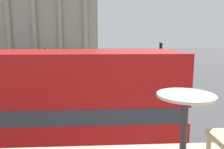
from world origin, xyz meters
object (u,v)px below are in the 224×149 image
object	(u,v)px
double_decker_bus	(20,111)
plaza_building_left	(41,9)
pedestrian_yellow	(30,88)
pedestrian_olive	(80,73)
pedestrian_blue	(88,69)
pedestrian_grey	(169,69)
traffic_light_near	(24,80)
cafe_dining_table	(185,112)
traffic_light_far	(160,54)
traffic_light_mid	(46,66)

from	to	relation	value
double_decker_bus	plaza_building_left	distance (m)	44.56
pedestrian_yellow	pedestrian_olive	bearing A→B (deg)	-117.53
plaza_building_left	pedestrian_olive	distance (m)	30.45
pedestrian_blue	pedestrian_grey	bearing A→B (deg)	-152.24
traffic_light_near	pedestrian_blue	xyz separation A→B (m)	(2.71, 13.79, -1.34)
pedestrian_yellow	pedestrian_grey	bearing A→B (deg)	-148.09
double_decker_bus	cafe_dining_table	distance (m)	5.97
pedestrian_grey	traffic_light_near	bearing A→B (deg)	-124.82
double_decker_bus	pedestrian_grey	xyz separation A→B (m)	(10.71, 18.32, -1.37)
double_decker_bus	traffic_light_far	world-z (taller)	double_decker_bus
traffic_light_far	pedestrian_blue	size ratio (longest dim) A/B	2.33
pedestrian_blue	traffic_light_near	bearing A→B (deg)	110.35
double_decker_bus	traffic_light_mid	xyz separation A→B (m)	(-1.60, 10.34, 0.14)
traffic_light_far	pedestrian_yellow	xyz separation A→B (m)	(-12.34, -10.17, -1.66)
plaza_building_left	pedestrian_olive	xyz separation A→B (m)	(10.56, -26.84, -9.74)
double_decker_bus	traffic_light_mid	bearing A→B (deg)	96.67
plaza_building_left	traffic_light_far	world-z (taller)	plaza_building_left
double_decker_bus	traffic_light_near	xyz separation A→B (m)	(-1.57, 5.16, -0.00)
traffic_light_mid	pedestrian_blue	xyz separation A→B (m)	(2.74, 8.61, -1.48)
plaza_building_left	pedestrian_yellow	bearing A→B (deg)	-77.43
traffic_light_near	double_decker_bus	bearing A→B (deg)	-73.12
double_decker_bus	cafe_dining_table	bearing A→B (deg)	-55.44
cafe_dining_table	traffic_light_near	distance (m)	11.10
pedestrian_grey	pedestrian_blue	bearing A→B (deg)	-175.55
traffic_light_mid	pedestrian_yellow	distance (m)	2.25
cafe_dining_table	plaza_building_left	xyz separation A→B (m)	(-13.49, 47.23, 6.86)
traffic_light_far	pedestrian_blue	distance (m)	8.83
traffic_light_far	pedestrian_blue	world-z (taller)	traffic_light_far
cafe_dining_table	traffic_light_mid	world-z (taller)	cafe_dining_table
cafe_dining_table	pedestrian_olive	xyz separation A→B (m)	(-2.93, 20.38, -2.88)
plaza_building_left	pedestrian_grey	distance (m)	33.39
cafe_dining_table	traffic_light_far	world-z (taller)	traffic_light_far
plaza_building_left	traffic_light_far	size ratio (longest dim) A/B	6.04
traffic_light_mid	pedestrian_blue	size ratio (longest dim) A/B	2.16
plaza_building_left	pedestrian_grey	size ratio (longest dim) A/B	14.52
pedestrian_olive	pedestrian_blue	world-z (taller)	pedestrian_blue
plaza_building_left	traffic_light_far	xyz separation A→B (m)	(19.85, -23.52, -8.06)
traffic_light_near	traffic_light_mid	bearing A→B (deg)	90.39
traffic_light_mid	pedestrian_olive	size ratio (longest dim) A/B	2.19
cafe_dining_table	pedestrian_yellow	bearing A→B (deg)	113.84
pedestrian_olive	pedestrian_yellow	size ratio (longest dim) A/B	0.98
traffic_light_near	pedestrian_blue	distance (m)	14.11
traffic_light_far	pedestrian_yellow	size ratio (longest dim) A/B	2.31
double_decker_bus	pedestrian_blue	size ratio (longest dim) A/B	5.62
pedestrian_olive	pedestrian_yellow	xyz separation A→B (m)	(-3.05, -6.85, 0.03)
pedestrian_grey	pedestrian_blue	size ratio (longest dim) A/B	0.97
traffic_light_mid	traffic_light_far	xyz separation A→B (m)	(11.41, 8.74, 0.19)
pedestrian_blue	cafe_dining_table	bearing A→B (deg)	127.05
cafe_dining_table	pedestrian_olive	distance (m)	20.79
pedestrian_blue	traffic_light_far	bearing A→B (deg)	-147.63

